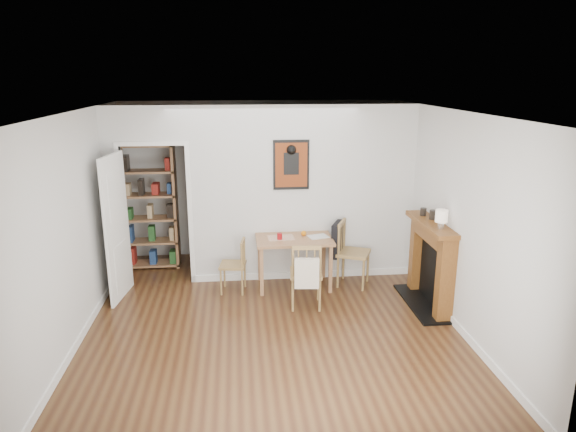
{
  "coord_description": "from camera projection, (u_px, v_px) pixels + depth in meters",
  "views": [
    {
      "loc": [
        -0.38,
        -5.92,
        3.0
      ],
      "look_at": [
        0.28,
        0.6,
        1.19
      ],
      "focal_mm": 32.0,
      "sensor_mm": 36.0,
      "label": 1
    }
  ],
  "objects": [
    {
      "name": "ceramic_jar_a",
      "position": [
        433.0,
        215.0,
        6.75
      ],
      "size": [
        0.1,
        0.1,
        0.12
      ],
      "primitive_type": "cylinder",
      "color": "black",
      "rests_on": "fireplace"
    },
    {
      "name": "notebook",
      "position": [
        318.0,
        237.0,
        7.38
      ],
      "size": [
        0.32,
        0.27,
        0.01
      ],
      "primitive_type": "cube",
      "rotation": [
        0.0,
        0.0,
        0.29
      ],
      "color": "silver",
      "rests_on": "dining_table"
    },
    {
      "name": "ground",
      "position": [
        271.0,
        320.0,
        6.51
      ],
      "size": [
        5.2,
        5.2,
        0.0
      ],
      "primitive_type": "plane",
      "color": "#50331A",
      "rests_on": "ground"
    },
    {
      "name": "orange_fruit",
      "position": [
        304.0,
        233.0,
        7.43
      ],
      "size": [
        0.08,
        0.08,
        0.08
      ],
      "primitive_type": "sphere",
      "color": "orange",
      "rests_on": "dining_table"
    },
    {
      "name": "bookshelf",
      "position": [
        150.0,
        207.0,
        8.08
      ],
      "size": [
        0.84,
        0.34,
        2.0
      ],
      "color": "#A26F4B",
      "rests_on": "ground"
    },
    {
      "name": "placemat",
      "position": [
        281.0,
        238.0,
        7.35
      ],
      "size": [
        0.39,
        0.3,
        0.0
      ],
      "primitive_type": "cube",
      "rotation": [
        0.0,
        0.0,
        0.06
      ],
      "color": "beige",
      "rests_on": "dining_table"
    },
    {
      "name": "mantel_lamp",
      "position": [
        442.0,
        217.0,
        6.31
      ],
      "size": [
        0.15,
        0.15,
        0.24
      ],
      "color": "silver",
      "rests_on": "fireplace"
    },
    {
      "name": "room_shell",
      "position": [
        271.0,
        196.0,
        7.46
      ],
      "size": [
        5.2,
        5.2,
        5.2
      ],
      "color": "silver",
      "rests_on": "ground"
    },
    {
      "name": "dining_table",
      "position": [
        294.0,
        244.0,
        7.37
      ],
      "size": [
        1.09,
        0.69,
        0.74
      ],
      "color": "#A26F4B",
      "rests_on": "ground"
    },
    {
      "name": "red_glass",
      "position": [
        280.0,
        236.0,
        7.26
      ],
      "size": [
        0.07,
        0.07,
        0.09
      ],
      "primitive_type": "cylinder",
      "color": "maroon",
      "rests_on": "dining_table"
    },
    {
      "name": "fireplace",
      "position": [
        432.0,
        261.0,
        6.79
      ],
      "size": [
        0.45,
        1.25,
        1.16
      ],
      "color": "brown",
      "rests_on": "ground"
    },
    {
      "name": "chair_left",
      "position": [
        233.0,
        266.0,
        7.27
      ],
      "size": [
        0.44,
        0.44,
        0.78
      ],
      "color": "#9B7648",
      "rests_on": "ground"
    },
    {
      "name": "chair_front",
      "position": [
        306.0,
        274.0,
        6.77
      ],
      "size": [
        0.5,
        0.55,
        0.91
      ],
      "color": "#9B7648",
      "rests_on": "ground"
    },
    {
      "name": "chair_right",
      "position": [
        352.0,
        252.0,
        7.48
      ],
      "size": [
        0.68,
        0.64,
        0.96
      ],
      "color": "#9B7648",
      "rests_on": "ground"
    },
    {
      "name": "ceramic_jar_b",
      "position": [
        423.0,
        212.0,
        6.93
      ],
      "size": [
        0.08,
        0.08,
        0.11
      ],
      "primitive_type": "cylinder",
      "color": "black",
      "rests_on": "fireplace"
    }
  ]
}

